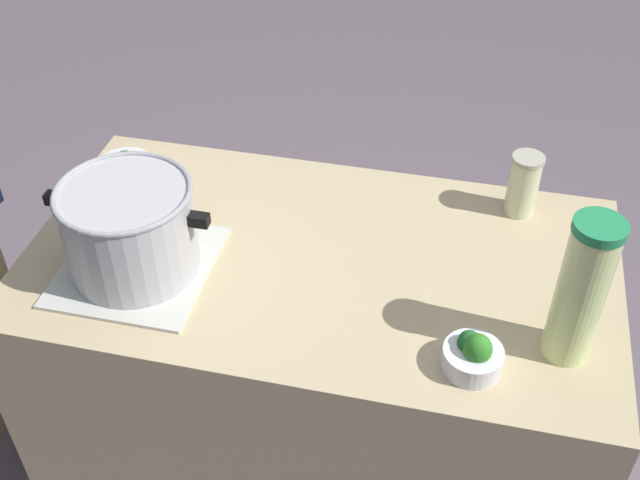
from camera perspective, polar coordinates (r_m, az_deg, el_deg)
counter_slab at (r=1.95m, az=-0.00°, el=-10.77°), size 1.24×0.68×0.86m
dish_cloth at (r=1.66m, az=-13.16°, el=-1.88°), size 0.30×0.32×0.01m
cooking_pot at (r=1.59m, az=-13.71°, el=0.89°), size 0.34×0.27×0.19m
lemonade_pitcher at (r=1.42m, az=18.49°, el=-3.55°), size 0.09×0.09×0.30m
mason_jar at (r=1.77m, az=14.60°, el=3.93°), size 0.07×0.07×0.15m
broccoli_bowl_front at (r=1.90m, az=-13.91°, el=5.19°), size 0.13×0.13×0.07m
broccoli_bowl_center at (r=1.43m, az=11.09°, el=-8.23°), size 0.11×0.11×0.08m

